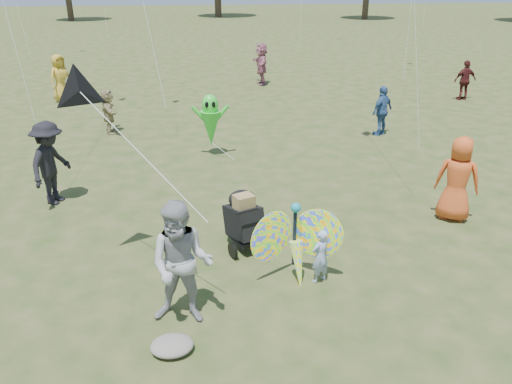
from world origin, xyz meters
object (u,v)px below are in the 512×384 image
Objects in this scene: jogging_stroller at (244,217)px; alien_kite at (211,122)px; crowd_j at (261,64)px; crowd_b at (51,163)px; adult_man at (182,264)px; crowd_d at (108,111)px; butterfly_kite at (296,244)px; crowd_a at (458,179)px; crowd_g at (60,78)px; child_girl at (320,256)px; crowd_h at (465,80)px; crowd_c at (382,111)px.

alien_kite is (-0.38, 5.14, 0.36)m from jogging_stroller.
crowd_b is at bearing -28.75° from crowd_j.
adult_man reaches higher than jogging_stroller.
butterfly_kite reaches higher than crowd_d.
alien_kite is (-1.12, 6.36, 0.30)m from butterfly_kite.
crowd_d is 0.77× the size of crowd_j.
crowd_d is at bearing -11.79° from crowd_a.
adult_man is 1.04× the size of crowd_g.
alien_kite is (-1.51, 6.45, 0.50)m from child_girl.
crowd_j reaches higher than crowd_g.
alien_kite is at bearing -33.04° from crowd_b.
crowd_h is 0.90× the size of alien_kite.
crowd_b reaches higher than child_girl.
crowd_d is at bearing 15.42° from crowd_b.
crowd_d is at bearing 115.30° from butterfly_kite.
crowd_h is (8.85, 11.99, 0.31)m from child_girl.
jogging_stroller is at bearing -167.31° from crowd_d.
crowd_b reaches higher than butterfly_kite.
crowd_b reaches higher than alien_kite.
alien_kite is (3.57, 2.67, 0.04)m from crowd_b.
crowd_g is at bearing 93.12° from jogging_stroller.
alien_kite is (-2.69, -9.64, 0.05)m from crowd_j.
crowd_a is at bearing -43.21° from alien_kite.
crowd_d is 0.90× the size of crowd_h.
adult_man is at bearing 45.26° from crowd_h.
butterfly_kite is at bearing -166.34° from crowd_d.
crowd_c is 0.84× the size of crowd_j.
crowd_a is at bearing 57.34° from crowd_h.
crowd_a reaches higher than jogging_stroller.
alien_kite is at bearing -104.62° from child_girl.
crowd_h is at bearing -154.18° from child_girl.
crowd_b reaches higher than crowd_g.
adult_man reaches higher than crowd_a.
crowd_j is 10.01m from alien_kite.
crowd_j is at bearing 84.36° from butterfly_kite.
jogging_stroller is (3.51, -7.77, -0.09)m from crowd_d.
butterfly_kite is at bearing -81.50° from jogging_stroller.
adult_man is 1.09× the size of butterfly_kite.
butterfly_kite is (-9.24, -11.90, -0.11)m from crowd_h.
alien_kite is at bearing 71.61° from jogging_stroller.
butterfly_kite is at bearing 48.40° from crowd_h.
crowd_b is at bearing 134.93° from adult_man.
adult_man is 1.09× the size of alien_kite.
alien_kite is at bearing 99.95° from butterfly_kite.
crowd_d is 0.81× the size of alien_kite.
crowd_a is at bearing 49.43° from crowd_c.
child_girl is at bearing -76.85° from alien_kite.
adult_man is 1.21× the size of crowd_h.
crowd_a is 1.55× the size of jogging_stroller.
crowd_j is (-7.66, 4.09, 0.14)m from crowd_h.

